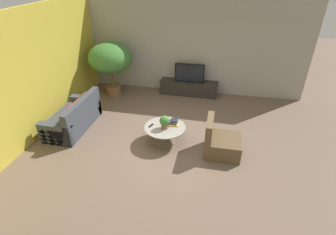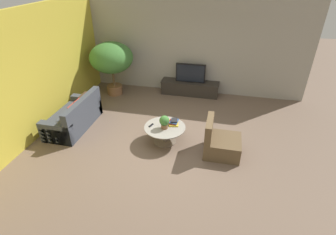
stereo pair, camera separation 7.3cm
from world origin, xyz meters
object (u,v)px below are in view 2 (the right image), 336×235
object	(u,v)px
television	(191,73)
potted_palm_tall	(111,59)
coffee_table	(165,131)
couch_by_wall	(75,117)
media_console	(190,88)
armchair_wicker	(220,143)
potted_plant_tabletop	(164,122)

from	to	relation	value
television	potted_palm_tall	world-z (taller)	potted_palm_tall
coffee_table	couch_by_wall	distance (m)	2.48
media_console	television	size ratio (longest dim) A/B	1.99
television	couch_by_wall	distance (m)	3.80
coffee_table	potted_palm_tall	size ratio (longest dim) A/B	0.58
television	potted_palm_tall	size ratio (longest dim) A/B	0.55
media_console	armchair_wicker	xyz separation A→B (m)	(1.14, -2.97, 0.04)
couch_by_wall	armchair_wicker	bearing A→B (deg)	85.57
armchair_wicker	potted_palm_tall	bearing A→B (deg)	55.64
coffee_table	potted_palm_tall	distance (m)	3.35
television	coffee_table	bearing A→B (deg)	-93.75
couch_by_wall	potted_palm_tall	distance (m)	2.35
coffee_table	potted_palm_tall	world-z (taller)	potted_palm_tall
armchair_wicker	coffee_table	bearing A→B (deg)	83.29
potted_plant_tabletop	armchair_wicker	bearing A→B (deg)	-4.29
media_console	couch_by_wall	size ratio (longest dim) A/B	1.11
television	armchair_wicker	world-z (taller)	television
coffee_table	potted_palm_tall	bearing A→B (deg)	134.55
coffee_table	couch_by_wall	xyz separation A→B (m)	(-2.48, 0.14, -0.00)
coffee_table	armchair_wicker	distance (m)	1.34
potted_plant_tabletop	television	bearing A→B (deg)	86.39
armchair_wicker	potted_plant_tabletop	bearing A→B (deg)	85.71
potted_palm_tall	potted_plant_tabletop	xyz separation A→B (m)	(2.27, -2.35, -0.59)
couch_by_wall	potted_plant_tabletop	bearing A→B (deg)	85.49
couch_by_wall	potted_plant_tabletop	distance (m)	2.51
armchair_wicker	media_console	bearing A→B (deg)	21.08
coffee_table	armchair_wicker	size ratio (longest dim) A/B	1.15
armchair_wicker	potted_plant_tabletop	xyz separation A→B (m)	(-1.32, 0.10, 0.34)
armchair_wicker	potted_palm_tall	size ratio (longest dim) A/B	0.50
coffee_table	couch_by_wall	world-z (taller)	couch_by_wall
media_console	potted_plant_tabletop	xyz separation A→B (m)	(-0.18, -2.87, 0.38)
couch_by_wall	coffee_table	bearing A→B (deg)	86.79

